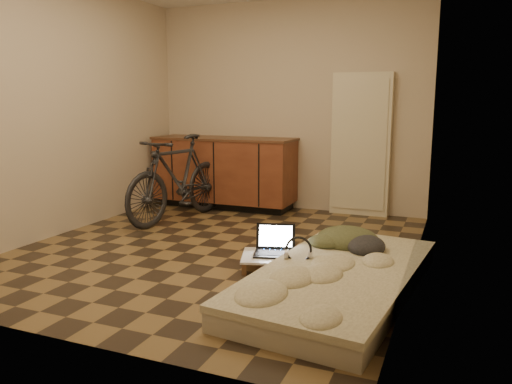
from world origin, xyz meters
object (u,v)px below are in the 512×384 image
at_px(futon, 339,279).
at_px(laptop, 275,247).
at_px(bicycle, 178,174).
at_px(lap_desk, 282,257).

height_order(futon, laptop, laptop).
bearing_deg(laptop, futon, -46.01).
bearing_deg(futon, laptop, 156.27).
xyz_separation_m(bicycle, futon, (2.22, -1.49, -0.45)).
bearing_deg(bicycle, laptop, -24.39).
relative_size(lap_desk, laptop, 1.92).
relative_size(futon, lap_desk, 2.85).
height_order(bicycle, laptop, bicycle).
relative_size(bicycle, laptop, 4.21).
distance_m(futon, lap_desk, 0.64).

